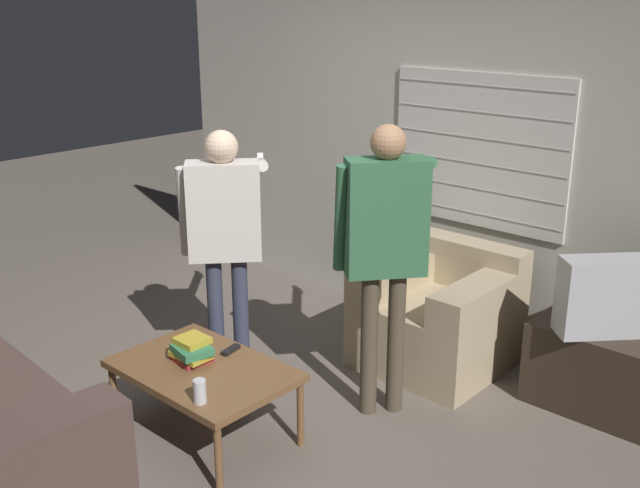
% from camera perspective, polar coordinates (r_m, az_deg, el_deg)
% --- Properties ---
extents(ground_plane, '(16.00, 16.00, 0.00)m').
position_cam_1_polar(ground_plane, '(4.47, -6.81, -13.39)').
color(ground_plane, '#665B51').
extents(wall_back, '(5.20, 0.08, 2.55)m').
position_cam_1_polar(wall_back, '(5.44, 9.09, 6.84)').
color(wall_back, '#BCB7A8').
rests_on(wall_back, ground_plane).
extents(armchair_beige, '(0.87, 0.89, 0.78)m').
position_cam_1_polar(armchair_beige, '(5.04, 9.12, -5.39)').
color(armchair_beige, tan).
rests_on(armchair_beige, ground_plane).
extents(coffee_table, '(0.98, 0.66, 0.43)m').
position_cam_1_polar(coffee_table, '(4.18, -8.84, -9.73)').
color(coffee_table, brown).
rests_on(coffee_table, ground_plane).
extents(tv_stand, '(0.96, 0.55, 0.51)m').
position_cam_1_polar(tv_stand, '(4.77, 21.75, -9.02)').
color(tv_stand, '#33281E').
rests_on(tv_stand, ground_plane).
extents(tv, '(0.68, 0.72, 0.45)m').
position_cam_1_polar(tv, '(4.58, 22.43, -3.65)').
color(tv, '#B2B2B7').
rests_on(tv, tv_stand).
extents(person_left_standing, '(0.51, 0.82, 1.60)m').
position_cam_1_polar(person_left_standing, '(4.61, -7.28, 1.49)').
color(person_left_standing, '#33384C').
rests_on(person_left_standing, ground_plane).
extents(person_right_standing, '(0.56, 0.84, 1.71)m').
position_cam_1_polar(person_right_standing, '(4.15, 4.98, 0.67)').
color(person_right_standing, '#4C4233').
rests_on(person_right_standing, ground_plane).
extents(book_stack, '(0.25, 0.22, 0.14)m').
position_cam_1_polar(book_stack, '(4.20, -9.74, -8.03)').
color(book_stack, maroon).
rests_on(book_stack, coffee_table).
extents(soda_can, '(0.07, 0.07, 0.13)m').
position_cam_1_polar(soda_can, '(3.80, -9.15, -11.01)').
color(soda_can, silver).
rests_on(soda_can, coffee_table).
extents(spare_remote, '(0.06, 0.14, 0.02)m').
position_cam_1_polar(spare_remote, '(4.30, -6.82, -8.01)').
color(spare_remote, black).
rests_on(spare_remote, coffee_table).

